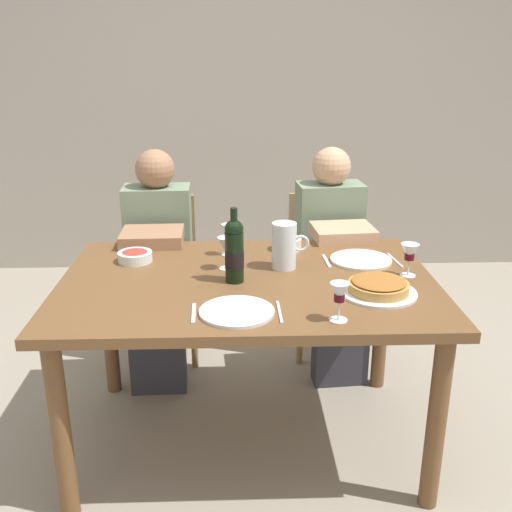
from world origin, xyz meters
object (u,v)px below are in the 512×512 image
(olive_bowl, at_px, (287,243))
(diner_left, at_px, (158,260))
(baked_tart, at_px, (378,287))
(diner_right, at_px, (333,255))
(wine_glass_spare, at_px, (410,254))
(chair_left, at_px, (163,266))
(chair_right, at_px, (323,261))
(wine_glass_centre, at_px, (226,247))
(wine_bottle, at_px, (234,251))
(salad_bowl, at_px, (135,256))
(dinner_plate_right_setting, at_px, (237,312))
(wine_glass_right_diner, at_px, (228,233))
(wine_glass_left_diner, at_px, (340,295))
(dinner_plate_left_setting, at_px, (361,260))
(water_pitcher, at_px, (284,248))
(dining_table, at_px, (248,300))

(olive_bowl, height_order, diner_left, diner_left)
(baked_tart, height_order, diner_right, diner_right)
(wine_glass_spare, relative_size, diner_right, 0.12)
(chair_left, distance_m, chair_right, 0.90)
(baked_tart, xyz_separation_m, wine_glass_centre, (-0.57, 0.28, 0.07))
(wine_bottle, relative_size, wine_glass_centre, 2.16)
(salad_bowl, bearing_deg, dinner_plate_right_setting, -51.12)
(diner_right, bearing_deg, baked_tart, 87.05)
(wine_bottle, relative_size, wine_glass_right_diner, 2.08)
(olive_bowl, distance_m, wine_glass_centre, 0.37)
(salad_bowl, height_order, dinner_plate_right_setting, salad_bowl)
(wine_glass_left_diner, height_order, dinner_plate_left_setting, wine_glass_left_diner)
(olive_bowl, bearing_deg, wine_glass_left_diner, -81.69)
(olive_bowl, relative_size, chair_left, 0.15)
(wine_bottle, xyz_separation_m, water_pitcher, (0.21, 0.15, -0.04))
(wine_glass_centre, distance_m, diner_right, 0.82)
(dining_table, height_order, olive_bowl, olive_bowl)
(olive_bowl, relative_size, wine_glass_centre, 0.92)
(dining_table, bearing_deg, wine_glass_centre, 126.24)
(wine_glass_centre, bearing_deg, olive_bowl, 41.28)
(dining_table, relative_size, wine_glass_centre, 10.77)
(water_pitcher, height_order, wine_glass_left_diner, water_pitcher)
(baked_tart, distance_m, diner_right, 0.87)
(wine_glass_left_diner, bearing_deg, wine_glass_centre, 127.13)
(water_pitcher, height_order, dinner_plate_right_setting, water_pitcher)
(dinner_plate_right_setting, bearing_deg, wine_glass_left_diner, -11.62)
(wine_glass_right_diner, height_order, wine_glass_centre, wine_glass_right_diner)
(wine_bottle, xyz_separation_m, dinner_plate_left_setting, (0.55, 0.21, -0.12))
(wine_glass_centre, bearing_deg, chair_right, 56.64)
(dining_table, relative_size, dinner_plate_right_setting, 5.66)
(wine_glass_left_diner, relative_size, dinner_plate_right_setting, 0.52)
(chair_left, relative_size, diner_right, 0.75)
(water_pitcher, xyz_separation_m, wine_glass_spare, (0.50, -0.11, 0.01))
(dining_table, height_order, wine_bottle, wine_bottle)
(salad_bowl, relative_size, dinner_plate_right_setting, 0.56)
(dining_table, distance_m, dinner_plate_left_setting, 0.54)
(wine_glass_right_diner, bearing_deg, salad_bowl, -170.13)
(baked_tart, relative_size, wine_glass_centre, 2.09)
(baked_tart, relative_size, wine_glass_right_diner, 2.02)
(wine_glass_right_diner, distance_m, chair_left, 0.79)
(wine_glass_spare, bearing_deg, salad_bowl, 169.50)
(salad_bowl, xyz_separation_m, wine_glass_spare, (1.13, -0.21, 0.07))
(dining_table, distance_m, wine_glass_spare, 0.68)
(water_pitcher, xyz_separation_m, wine_glass_centre, (-0.24, -0.01, 0.01))
(dinner_plate_right_setting, height_order, diner_left, diner_left)
(olive_bowl, height_order, dinner_plate_left_setting, olive_bowl)
(diner_right, bearing_deg, water_pitcher, 56.61)
(wine_glass_right_diner, distance_m, diner_right, 0.71)
(olive_bowl, bearing_deg, dining_table, -117.95)
(water_pitcher, bearing_deg, olive_bowl, 81.70)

